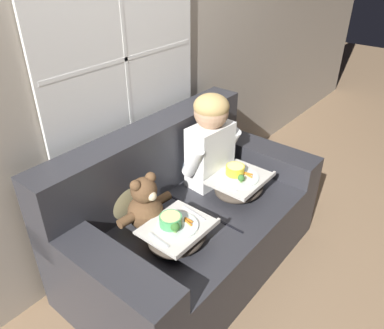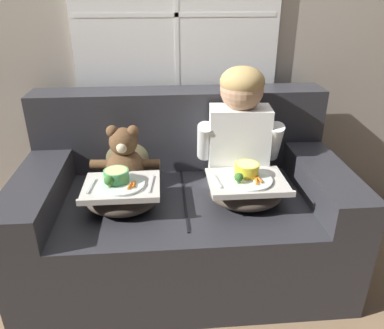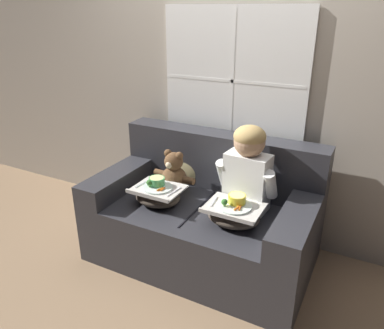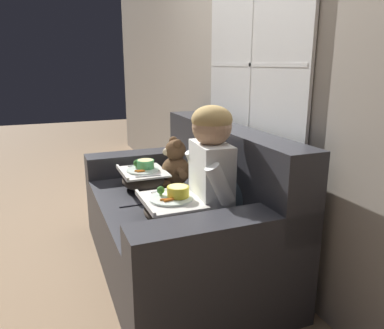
# 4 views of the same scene
# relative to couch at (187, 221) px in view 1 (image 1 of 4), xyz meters

# --- Properties ---
(ground_plane) EXTENTS (14.00, 14.00, 0.00)m
(ground_plane) POSITION_rel_couch_xyz_m (0.00, -0.06, -0.34)
(ground_plane) COLOR #8E7051
(wall_back_with_window) EXTENTS (8.00, 0.08, 2.60)m
(wall_back_with_window) POSITION_rel_couch_xyz_m (0.00, 0.50, 0.96)
(wall_back_with_window) COLOR #A89E8E
(wall_back_with_window) RESTS_ON ground_plane
(couch) EXTENTS (1.66, 0.94, 0.93)m
(couch) POSITION_rel_couch_xyz_m (0.00, 0.00, 0.00)
(couch) COLOR #2D2D33
(couch) RESTS_ON ground_plane
(throw_pillow_behind_child) EXTENTS (0.34, 0.16, 0.35)m
(throw_pillow_behind_child) POSITION_rel_couch_xyz_m (0.31, 0.23, 0.29)
(throw_pillow_behind_child) COLOR slate
(throw_pillow_behind_child) RESTS_ON couch
(throw_pillow_behind_teddy) EXTENTS (0.33, 0.16, 0.35)m
(throw_pillow_behind_teddy) POSITION_rel_couch_xyz_m (-0.31, 0.23, 0.29)
(throw_pillow_behind_teddy) COLOR tan
(throw_pillow_behind_teddy) RESTS_ON couch
(child_figure) EXTENTS (0.46, 0.23, 0.64)m
(child_figure) POSITION_rel_couch_xyz_m (0.31, 0.05, 0.48)
(child_figure) COLOR white
(child_figure) RESTS_ON couch
(teddy_bear) EXTENTS (0.37, 0.26, 0.35)m
(teddy_bear) POSITION_rel_couch_xyz_m (-0.31, 0.05, 0.28)
(teddy_bear) COLOR brown
(teddy_bear) RESTS_ON couch
(lap_tray_child) EXTENTS (0.38, 0.31, 0.20)m
(lap_tray_child) POSITION_rel_couch_xyz_m (0.31, -0.19, 0.21)
(lap_tray_child) COLOR #473D33
(lap_tray_child) RESTS_ON child_figure
(lap_tray_teddy) EXTENTS (0.37, 0.31, 0.20)m
(lap_tray_teddy) POSITION_rel_couch_xyz_m (-0.31, -0.19, 0.21)
(lap_tray_teddy) COLOR #473D33
(lap_tray_teddy) RESTS_ON teddy_bear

